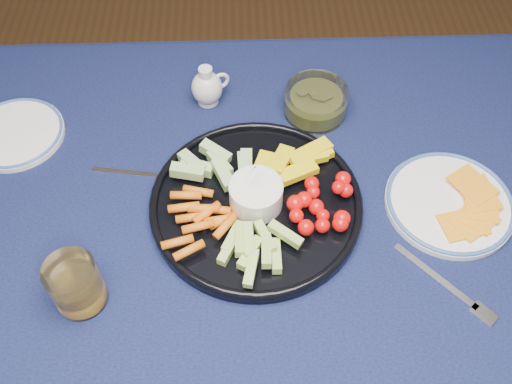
{
  "coord_description": "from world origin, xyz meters",
  "views": [
    {
      "loc": [
        0.05,
        -0.45,
        1.54
      ],
      "look_at": [
        0.07,
        0.09,
        0.79
      ],
      "focal_mm": 40.0,
      "sensor_mm": 36.0,
      "label": 1
    }
  ],
  "objects_px": {
    "cheese_plate": "(450,202)",
    "side_plate_extra": "(15,133)",
    "dining_table": "(219,284)",
    "pickle_bowl": "(316,103)",
    "crudite_platter": "(255,201)",
    "juice_tumbler": "(77,286)",
    "creamer_pitcher": "(207,87)"
  },
  "relations": [
    {
      "from": "crudite_platter",
      "to": "pickle_bowl",
      "type": "height_order",
      "value": "crudite_platter"
    },
    {
      "from": "cheese_plate",
      "to": "side_plate_extra",
      "type": "distance_m",
      "value": 0.79
    },
    {
      "from": "dining_table",
      "to": "creamer_pitcher",
      "type": "height_order",
      "value": "creamer_pitcher"
    },
    {
      "from": "creamer_pitcher",
      "to": "cheese_plate",
      "type": "relative_size",
      "value": 0.38
    },
    {
      "from": "cheese_plate",
      "to": "juice_tumbler",
      "type": "relative_size",
      "value": 2.38
    },
    {
      "from": "crudite_platter",
      "to": "juice_tumbler",
      "type": "relative_size",
      "value": 3.92
    },
    {
      "from": "dining_table",
      "to": "crudite_platter",
      "type": "bearing_deg",
      "value": 56.17
    },
    {
      "from": "creamer_pitcher",
      "to": "side_plate_extra",
      "type": "relative_size",
      "value": 0.47
    },
    {
      "from": "pickle_bowl",
      "to": "side_plate_extra",
      "type": "distance_m",
      "value": 0.56
    },
    {
      "from": "dining_table",
      "to": "juice_tumbler",
      "type": "relative_size",
      "value": 18.41
    },
    {
      "from": "juice_tumbler",
      "to": "side_plate_extra",
      "type": "relative_size",
      "value": 0.51
    },
    {
      "from": "pickle_bowl",
      "to": "crudite_platter",
      "type": "bearing_deg",
      "value": -119.17
    },
    {
      "from": "side_plate_extra",
      "to": "cheese_plate",
      "type": "bearing_deg",
      "value": -13.42
    },
    {
      "from": "cheese_plate",
      "to": "juice_tumbler",
      "type": "distance_m",
      "value": 0.61
    },
    {
      "from": "crudite_platter",
      "to": "side_plate_extra",
      "type": "bearing_deg",
      "value": 158.11
    },
    {
      "from": "crudite_platter",
      "to": "side_plate_extra",
      "type": "height_order",
      "value": "crudite_platter"
    },
    {
      "from": "creamer_pitcher",
      "to": "cheese_plate",
      "type": "xyz_separation_m",
      "value": [
        0.41,
        -0.26,
        -0.02
      ]
    },
    {
      "from": "pickle_bowl",
      "to": "juice_tumbler",
      "type": "bearing_deg",
      "value": -135.81
    },
    {
      "from": "creamer_pitcher",
      "to": "juice_tumbler",
      "type": "bearing_deg",
      "value": -113.92
    },
    {
      "from": "pickle_bowl",
      "to": "dining_table",
      "type": "bearing_deg",
      "value": -120.65
    },
    {
      "from": "dining_table",
      "to": "juice_tumbler",
      "type": "distance_m",
      "value": 0.25
    },
    {
      "from": "crudite_platter",
      "to": "pickle_bowl",
      "type": "relative_size",
      "value": 2.99
    },
    {
      "from": "side_plate_extra",
      "to": "crudite_platter",
      "type": "bearing_deg",
      "value": -21.89
    },
    {
      "from": "dining_table",
      "to": "pickle_bowl",
      "type": "relative_size",
      "value": 14.06
    },
    {
      "from": "crudite_platter",
      "to": "juice_tumbler",
      "type": "bearing_deg",
      "value": -149.21
    },
    {
      "from": "pickle_bowl",
      "to": "cheese_plate",
      "type": "xyz_separation_m",
      "value": [
        0.21,
        -0.23,
        -0.01
      ]
    },
    {
      "from": "crudite_platter",
      "to": "side_plate_extra",
      "type": "relative_size",
      "value": 2.01
    },
    {
      "from": "crudite_platter",
      "to": "side_plate_extra",
      "type": "distance_m",
      "value": 0.47
    },
    {
      "from": "pickle_bowl",
      "to": "juice_tumbler",
      "type": "xyz_separation_m",
      "value": [
        -0.39,
        -0.38,
        0.01
      ]
    },
    {
      "from": "cheese_plate",
      "to": "crudite_platter",
      "type": "bearing_deg",
      "value": 178.81
    },
    {
      "from": "pickle_bowl",
      "to": "cheese_plate",
      "type": "height_order",
      "value": "pickle_bowl"
    },
    {
      "from": "dining_table",
      "to": "cheese_plate",
      "type": "bearing_deg",
      "value": 12.91
    }
  ]
}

